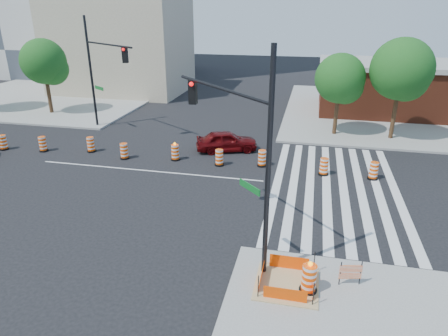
{
  "coord_description": "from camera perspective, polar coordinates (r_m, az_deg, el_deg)",
  "views": [
    {
      "loc": [
        9.35,
        -20.66,
        9.3
      ],
      "look_at": [
        5.14,
        -1.89,
        1.4
      ],
      "focal_mm": 32.0,
      "sensor_mm": 36.0,
      "label": 1
    }
  ],
  "objects": [
    {
      "name": "ground",
      "position": [
        24.51,
        -10.81,
        -0.39
      ],
      "size": [
        120.0,
        120.0,
        0.0
      ],
      "primitive_type": "plane",
      "color": "black",
      "rests_on": "ground"
    },
    {
      "name": "sidewalk_ne",
      "position": [
        40.68,
        24.77,
        7.17
      ],
      "size": [
        22.0,
        22.0,
        0.15
      ],
      "primitive_type": "cube",
      "color": "gray",
      "rests_on": "ground"
    },
    {
      "name": "sidewalk_nw",
      "position": [
        48.24,
        -22.52,
        9.63
      ],
      "size": [
        22.0,
        22.0,
        0.15
      ],
      "primitive_type": "cube",
      "color": "gray",
      "rests_on": "ground"
    },
    {
      "name": "crosswalk_east",
      "position": [
        22.71,
        15.57,
        -2.7
      ],
      "size": [
        6.75,
        13.5,
        0.01
      ],
      "color": "silver",
      "rests_on": "ground"
    },
    {
      "name": "lane_centerline",
      "position": [
        24.51,
        -10.81,
        -0.38
      ],
      "size": [
        14.0,
        0.12,
        0.01
      ],
      "primitive_type": "cube",
      "color": "silver",
      "rests_on": "ground"
    },
    {
      "name": "excavation_pit",
      "position": [
        14.78,
        8.96,
        -15.88
      ],
      "size": [
        2.2,
        2.2,
        0.9
      ],
      "color": "tan",
      "rests_on": "ground"
    },
    {
      "name": "brick_storefront",
      "position": [
        40.23,
        25.28,
        10.24
      ],
      "size": [
        16.5,
        8.5,
        4.6
      ],
      "color": "maroon",
      "rests_on": "ground"
    },
    {
      "name": "beige_midrise",
      "position": [
        47.9,
        -14.49,
        16.51
      ],
      "size": [
        14.0,
        10.0,
        10.0
      ],
      "primitive_type": "cube",
      "color": "tan",
      "rests_on": "ground"
    },
    {
      "name": "red_coupe",
      "position": [
        27.15,
        0.38,
        3.87
      ],
      "size": [
        4.44,
        2.94,
        1.41
      ],
      "primitive_type": "imported",
      "rotation": [
        0.0,
        0.0,
        1.91
      ],
      "color": "#530709",
      "rests_on": "ground"
    },
    {
      "name": "signal_pole_se",
      "position": [
        14.3,
        2.25,
        4.69
      ],
      "size": [
        4.44,
        4.44,
        8.11
      ],
      "rotation": [
        0.0,
        0.0,
        2.36
      ],
      "color": "black",
      "rests_on": "ground"
    },
    {
      "name": "signal_pole_nw",
      "position": [
        32.01,
        -17.2,
        13.93
      ],
      "size": [
        5.39,
        3.64,
        8.42
      ],
      "rotation": [
        0.0,
        0.0,
        -0.59
      ],
      "color": "black",
      "rests_on": "ground"
    },
    {
      "name": "pit_drum",
      "position": [
        14.35,
        12.04,
        -15.29
      ],
      "size": [
        0.62,
        0.62,
        1.22
      ],
      "color": "black",
      "rests_on": "ground"
    },
    {
      "name": "barricade",
      "position": [
        15.01,
        17.63,
        -13.99
      ],
      "size": [
        0.79,
        0.23,
        0.94
      ],
      "rotation": [
        0.0,
        0.0,
        0.25
      ],
      "color": "#FF4E05",
      "rests_on": "ground"
    },
    {
      "name": "tree_north_b",
      "position": [
        39.37,
        -24.25,
        13.38
      ],
      "size": [
        3.91,
        3.91,
        6.65
      ],
      "color": "#382314",
      "rests_on": "ground"
    },
    {
      "name": "tree_north_c",
      "position": [
        30.93,
        16.27,
        11.82
      ],
      "size": [
        3.61,
        3.61,
        6.13
      ],
      "color": "#382314",
      "rests_on": "ground"
    },
    {
      "name": "tree_north_d",
      "position": [
        31.12,
        24.03,
        12.33
      ],
      "size": [
        4.29,
        4.29,
        7.3
      ],
      "color": "#382314",
      "rests_on": "ground"
    },
    {
      "name": "median_drum_0",
      "position": [
        31.41,
        -29.0,
        3.16
      ],
      "size": [
        0.6,
        0.6,
        1.02
      ],
      "color": "black",
      "rests_on": "ground"
    },
    {
      "name": "median_drum_1",
      "position": [
        29.83,
        -24.46,
        3.08
      ],
      "size": [
        0.6,
        0.6,
        1.02
      ],
      "color": "black",
      "rests_on": "ground"
    },
    {
      "name": "median_drum_2",
      "position": [
        28.54,
        -18.49,
        3.14
      ],
      "size": [
        0.6,
        0.6,
        1.02
      ],
      "color": "black",
      "rests_on": "ground"
    },
    {
      "name": "median_drum_3",
      "position": [
        26.62,
        -14.08,
        2.29
      ],
      "size": [
        0.6,
        0.6,
        1.02
      ],
      "color": "black",
      "rests_on": "ground"
    },
    {
      "name": "median_drum_4",
      "position": [
        25.79,
        -6.99,
        2.18
      ],
      "size": [
        0.6,
        0.6,
        1.18
      ],
      "color": "black",
      "rests_on": "ground"
    },
    {
      "name": "median_drum_5",
      "position": [
        24.73,
        -0.67,
        1.43
      ],
      "size": [
        0.6,
        0.6,
        1.02
      ],
      "color": "black",
      "rests_on": "ground"
    },
    {
      "name": "median_drum_6",
      "position": [
        24.73,
        5.45,
        1.32
      ],
      "size": [
        0.6,
        0.6,
        1.02
      ],
      "color": "black",
      "rests_on": "ground"
    },
    {
      "name": "median_drum_7",
      "position": [
        24.06,
        14.07,
        0.12
      ],
      "size": [
        0.6,
        0.6,
        1.02
      ],
      "color": "black",
      "rests_on": "ground"
    },
    {
      "name": "median_drum_8",
      "position": [
        24.31,
        20.59,
        -0.45
      ],
      "size": [
        0.6,
        0.6,
        1.02
      ],
      "color": "black",
      "rests_on": "ground"
    }
  ]
}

